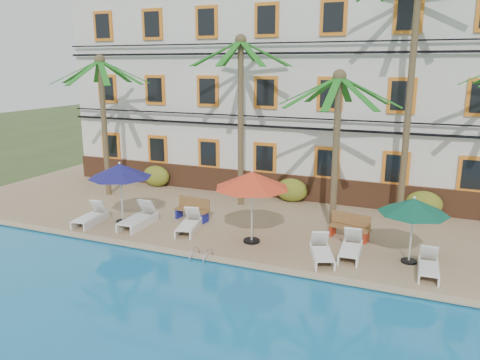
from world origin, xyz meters
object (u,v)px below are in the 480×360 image
at_px(lounger_d, 322,252).
at_px(bench_left, 193,209).
at_px(palm_b, 241,97).
at_px(umbrella_red, 252,180).
at_px(umbrella_blue, 120,171).
at_px(bench_right, 350,226).
at_px(palm_d, 412,65).
at_px(lounger_b, 139,218).
at_px(lounger_f, 429,266).
at_px(lounger_a, 91,217).
at_px(pool_ladder, 201,259).
at_px(lounger_e, 351,248).
at_px(palm_a, 103,105).
at_px(palm_c, 337,126).
at_px(lounger_c, 189,224).
at_px(umbrella_green, 414,206).

xyz_separation_m(lounger_d, bench_left, (-5.85, 1.98, 0.20)).
xyz_separation_m(palm_b, umbrella_red, (2.17, -4.19, -2.58)).
relative_size(palm_b, umbrella_blue, 2.98).
distance_m(palm_b, bench_right, 7.38).
height_order(palm_d, lounger_b, palm_d).
distance_m(palm_b, lounger_d, 8.22).
relative_size(lounger_d, lounger_f, 1.12).
xyz_separation_m(lounger_a, pool_ladder, (5.78, -1.48, -0.28)).
bearing_deg(lounger_d, lounger_b, 176.26).
bearing_deg(lounger_a, palm_d, 24.37).
bearing_deg(umbrella_red, lounger_e, 1.68).
bearing_deg(umbrella_blue, palm_a, 134.83).
height_order(palm_b, lounger_d, palm_b).
bearing_deg(palm_a, umbrella_blue, -45.17).
relative_size(palm_d, pool_ladder, 13.39).
bearing_deg(palm_c, lounger_c, -154.89).
relative_size(palm_c, umbrella_green, 2.73).
bearing_deg(umbrella_green, lounger_b, -177.86).
height_order(umbrella_red, lounger_e, umbrella_red).
distance_m(palm_d, lounger_e, 7.61).
xyz_separation_m(lounger_d, lounger_e, (0.83, 0.68, 0.01)).
xyz_separation_m(lounger_b, lounger_e, (8.33, 0.19, -0.03)).
xyz_separation_m(palm_a, palm_d, (13.62, 1.38, 1.85)).
bearing_deg(umbrella_green, lounger_d, -162.01).
bearing_deg(palm_c, bench_right, -42.88).
height_order(lounger_a, bench_left, bench_left).
xyz_separation_m(palm_d, lounger_b, (-9.55, -4.73, -5.95)).
bearing_deg(lounger_b, umbrella_red, 1.03).
distance_m(lounger_a, lounger_d, 9.46).
distance_m(umbrella_blue, lounger_e, 9.34).
distance_m(lounger_c, pool_ladder, 2.77).
relative_size(palm_a, umbrella_red, 2.49).
bearing_deg(palm_b, umbrella_green, -27.30).
relative_size(umbrella_red, lounger_b, 1.32).
bearing_deg(pool_ladder, umbrella_blue, 156.26).
height_order(lounger_d, bench_right, bench_right).
bearing_deg(umbrella_blue, palm_c, 17.55).
height_order(umbrella_green, lounger_d, umbrella_green).
bearing_deg(palm_a, bench_left, -18.04).
height_order(palm_a, palm_c, palm_a).
xyz_separation_m(umbrella_green, lounger_d, (-2.68, -0.87, -1.63)).
bearing_deg(umbrella_red, lounger_a, -175.21).
xyz_separation_m(umbrella_red, bench_right, (3.22, 1.76, -1.83)).
bearing_deg(palm_c, palm_d, 42.19).
height_order(palm_c, lounger_b, palm_c).
relative_size(palm_d, lounger_c, 5.26).
xyz_separation_m(palm_a, pool_ladder, (7.89, -5.32, -4.41)).
bearing_deg(bench_right, lounger_d, -102.77).
xyz_separation_m(umbrella_green, pool_ladder, (-6.36, -2.34, -1.90)).
bearing_deg(bench_right, lounger_a, -166.90).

